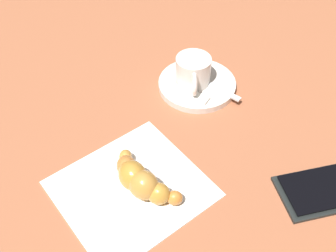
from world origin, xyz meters
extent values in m
plane|color=#9B5738|center=(0.00, 0.00, 0.00)|extent=(1.80, 1.80, 0.00)
cylinder|color=silver|center=(-0.10, -0.03, 0.01)|extent=(0.13, 0.13, 0.01)
cylinder|color=silver|center=(-0.10, -0.04, 0.04)|extent=(0.06, 0.06, 0.05)
cylinder|color=#42250F|center=(-0.10, -0.04, 0.04)|extent=(0.05, 0.05, 0.00)
torus|color=silver|center=(-0.07, -0.01, 0.04)|extent=(0.03, 0.03, 0.04)
cube|color=silver|center=(-0.11, 0.00, 0.01)|extent=(0.02, 0.10, 0.00)
ellipsoid|color=silver|center=(-0.10, -0.06, 0.02)|extent=(0.02, 0.03, 0.01)
cube|color=white|center=(-0.06, -0.02, 0.01)|extent=(0.04, 0.07, 0.01)
cube|color=white|center=(0.12, 0.05, 0.00)|extent=(0.20, 0.19, 0.00)
ellipsoid|color=#BF8639|center=(0.09, 0.01, 0.01)|extent=(0.03, 0.03, 0.02)
ellipsoid|color=#B36F33|center=(0.10, 0.03, 0.02)|extent=(0.04, 0.04, 0.03)
ellipsoid|color=#B47E2F|center=(0.11, 0.05, 0.02)|extent=(0.04, 0.05, 0.04)
ellipsoid|color=#B47F37|center=(0.11, 0.07, 0.02)|extent=(0.04, 0.05, 0.04)
ellipsoid|color=#B88131|center=(0.10, 0.09, 0.02)|extent=(0.04, 0.04, 0.03)
ellipsoid|color=#C27630|center=(0.09, 0.11, 0.01)|extent=(0.03, 0.03, 0.02)
cube|color=black|center=(-0.07, 0.24, 0.00)|extent=(0.15, 0.13, 0.01)
cube|color=black|center=(-0.07, 0.24, 0.01)|extent=(0.14, 0.12, 0.00)
camera|label=1|loc=(0.30, 0.31, 0.45)|focal=43.09mm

